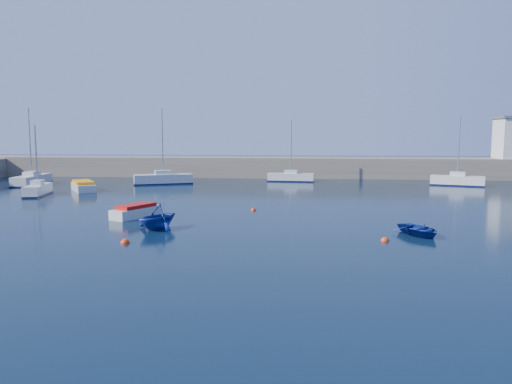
# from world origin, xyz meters

# --- Properties ---
(ground) EXTENTS (220.00, 220.00, 0.00)m
(ground) POSITION_xyz_m (0.00, 0.00, 0.00)
(ground) COLOR black
(ground) RESTS_ON ground
(back_wall) EXTENTS (96.00, 4.50, 2.60)m
(back_wall) POSITION_xyz_m (0.00, 46.00, 1.30)
(back_wall) COLOR gray
(back_wall) RESTS_ON ground
(sailboat_3) EXTENTS (2.30, 5.01, 6.57)m
(sailboat_3) POSITION_xyz_m (-24.29, 24.79, 0.57)
(sailboat_3) COLOR silver
(sailboat_3) RESTS_ON ground
(sailboat_4) EXTENTS (2.27, 6.67, 8.61)m
(sailboat_4) POSITION_xyz_m (-29.99, 33.89, 0.59)
(sailboat_4) COLOR silver
(sailboat_4) RESTS_ON ground
(sailboat_5) EXTENTS (6.73, 4.13, 8.62)m
(sailboat_5) POSITION_xyz_m (-15.37, 35.88, 0.62)
(sailboat_5) COLOR silver
(sailboat_5) RESTS_ON ground
(sailboat_6) EXTENTS (5.62, 1.99, 7.31)m
(sailboat_6) POSITION_xyz_m (-0.88, 40.36, 0.54)
(sailboat_6) COLOR silver
(sailboat_6) RESTS_ON ground
(sailboat_7) EXTENTS (5.82, 3.29, 7.55)m
(sailboat_7) POSITION_xyz_m (17.64, 37.24, 0.62)
(sailboat_7) COLOR silver
(sailboat_7) RESTS_ON ground
(motorboat_1) EXTENTS (2.89, 3.95, 0.92)m
(motorboat_1) POSITION_xyz_m (-11.09, 13.76, 0.43)
(motorboat_1) COLOR silver
(motorboat_1) RESTS_ON ground
(motorboat_2) EXTENTS (4.15, 5.10, 1.02)m
(motorboat_2) POSITION_xyz_m (-21.64, 28.75, 0.48)
(motorboat_2) COLOR silver
(motorboat_2) RESTS_ON ground
(dinghy_center) EXTENTS (3.28, 3.73, 0.64)m
(dinghy_center) POSITION_xyz_m (7.15, 9.28, 0.32)
(dinghy_center) COLOR navy
(dinghy_center) RESTS_ON ground
(dinghy_left) EXTENTS (3.72, 3.87, 1.57)m
(dinghy_left) POSITION_xyz_m (-8.33, 9.62, 0.78)
(dinghy_left) COLOR navy
(dinghy_left) RESTS_ON ground
(buoy_0) EXTENTS (0.49, 0.49, 0.49)m
(buoy_0) POSITION_xyz_m (-8.97, 5.69, 0.00)
(buoy_0) COLOR red
(buoy_0) RESTS_ON ground
(buoy_1) EXTENTS (0.45, 0.45, 0.45)m
(buoy_1) POSITION_xyz_m (4.95, 7.50, 0.00)
(buoy_1) COLOR red
(buoy_1) RESTS_ON ground
(buoy_3) EXTENTS (0.39, 0.39, 0.39)m
(buoy_3) POSITION_xyz_m (-3.22, 17.55, 0.00)
(buoy_3) COLOR red
(buoy_3) RESTS_ON ground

